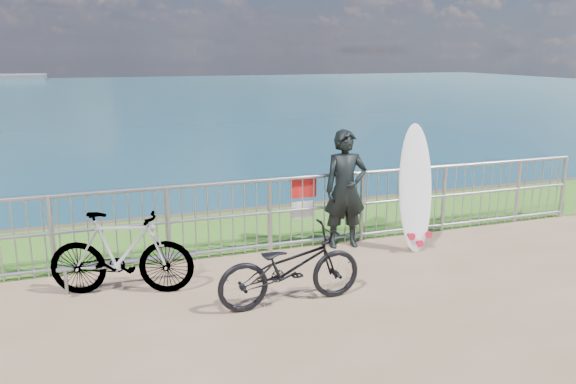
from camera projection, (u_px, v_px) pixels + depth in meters
name	position (u px, v px, depth m)	size (l,w,h in m)	color
grass_strip	(279.00, 226.00, 9.61)	(120.00, 120.00, 0.00)	#2F641B
railing	(303.00, 211.00, 8.47)	(10.06, 0.10, 1.13)	#93969B
surfer	(345.00, 189.00, 8.45)	(0.66, 0.43, 1.80)	black
surfboard	(415.00, 193.00, 8.34)	(0.59, 0.55, 1.90)	white
bicycle_near	(290.00, 267.00, 6.59)	(0.61, 1.76, 0.93)	black
bicycle_far	(122.00, 253.00, 6.85)	(0.49, 1.75, 1.05)	black
bike_rack	(129.00, 265.00, 7.11)	(1.70, 0.05, 0.36)	#93969B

